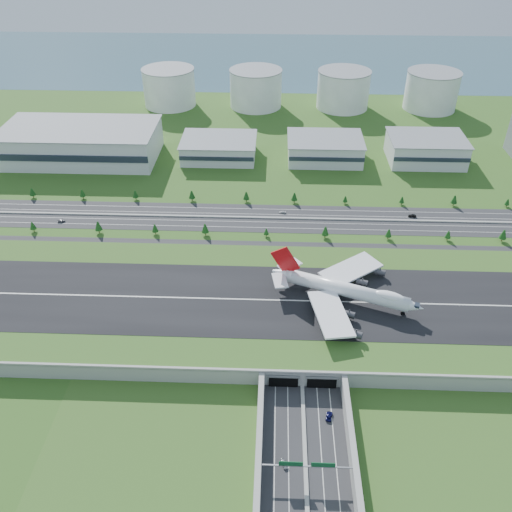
{
  "coord_description": "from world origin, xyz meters",
  "views": [
    {
      "loc": [
        -14.28,
        -215.47,
        187.45
      ],
      "look_at": [
        -24.06,
        35.0,
        11.14
      ],
      "focal_mm": 38.0,
      "sensor_mm": 36.0,
      "label": 1
    }
  ],
  "objects_px": {
    "fuel_tank_a": "(169,87)",
    "boeing_747": "(345,289)",
    "car_2": "(329,416)",
    "car_7": "(282,212)",
    "car_5": "(412,216)",
    "car_0": "(284,464)",
    "car_4": "(61,221)"
  },
  "relations": [
    {
      "from": "boeing_747",
      "to": "fuel_tank_a",
      "type": "bearing_deg",
      "value": 135.28
    },
    {
      "from": "car_4",
      "to": "car_5",
      "type": "distance_m",
      "value": 233.58
    },
    {
      "from": "car_0",
      "to": "car_7",
      "type": "relative_size",
      "value": 1.04
    },
    {
      "from": "fuel_tank_a",
      "to": "car_4",
      "type": "relative_size",
      "value": 10.09
    },
    {
      "from": "fuel_tank_a",
      "to": "car_7",
      "type": "height_order",
      "value": "fuel_tank_a"
    },
    {
      "from": "car_5",
      "to": "car_0",
      "type": "bearing_deg",
      "value": -17.61
    },
    {
      "from": "boeing_747",
      "to": "car_5",
      "type": "bearing_deg",
      "value": 80.96
    },
    {
      "from": "fuel_tank_a",
      "to": "car_2",
      "type": "height_order",
      "value": "fuel_tank_a"
    },
    {
      "from": "car_7",
      "to": "car_4",
      "type": "bearing_deg",
      "value": -74.24
    },
    {
      "from": "fuel_tank_a",
      "to": "car_0",
      "type": "bearing_deg",
      "value": -74.38
    },
    {
      "from": "car_2",
      "to": "car_7",
      "type": "distance_m",
      "value": 169.95
    },
    {
      "from": "car_5",
      "to": "car_7",
      "type": "relative_size",
      "value": 1.11
    },
    {
      "from": "car_0",
      "to": "car_7",
      "type": "height_order",
      "value": "car_0"
    },
    {
      "from": "car_5",
      "to": "car_7",
      "type": "bearing_deg",
      "value": -84.35
    },
    {
      "from": "car_2",
      "to": "car_7",
      "type": "xyz_separation_m",
      "value": [
        -19.58,
        168.82,
        -0.07
      ]
    },
    {
      "from": "fuel_tank_a",
      "to": "car_4",
      "type": "bearing_deg",
      "value": -98.78
    },
    {
      "from": "fuel_tank_a",
      "to": "car_5",
      "type": "xyz_separation_m",
      "value": [
        198.27,
        -209.64,
        -16.53
      ]
    },
    {
      "from": "car_0",
      "to": "car_2",
      "type": "distance_m",
      "value": 30.03
    },
    {
      "from": "boeing_747",
      "to": "car_2",
      "type": "distance_m",
      "value": 70.92
    },
    {
      "from": "fuel_tank_a",
      "to": "boeing_747",
      "type": "bearing_deg",
      "value": -65.18
    },
    {
      "from": "car_7",
      "to": "boeing_747",
      "type": "bearing_deg",
      "value": 26.34
    },
    {
      "from": "car_4",
      "to": "boeing_747",
      "type": "bearing_deg",
      "value": -128.66
    },
    {
      "from": "boeing_747",
      "to": "car_0",
      "type": "relative_size",
      "value": 15.87
    },
    {
      "from": "car_0",
      "to": "car_7",
      "type": "distance_m",
      "value": 192.09
    },
    {
      "from": "car_4",
      "to": "car_7",
      "type": "distance_m",
      "value": 147.03
    },
    {
      "from": "boeing_747",
      "to": "car_4",
      "type": "height_order",
      "value": "boeing_747"
    },
    {
      "from": "car_0",
      "to": "car_4",
      "type": "distance_m",
      "value": 228.13
    },
    {
      "from": "fuel_tank_a",
      "to": "car_4",
      "type": "height_order",
      "value": "fuel_tank_a"
    },
    {
      "from": "car_0",
      "to": "car_5",
      "type": "distance_m",
      "value": 209.02
    },
    {
      "from": "car_5",
      "to": "car_4",
      "type": "bearing_deg",
      "value": -79.37
    },
    {
      "from": "fuel_tank_a",
      "to": "car_0",
      "type": "xyz_separation_m",
      "value": [
        111.82,
        -399.95,
        -16.56
      ]
    },
    {
      "from": "boeing_747",
      "to": "car_5",
      "type": "relative_size",
      "value": 14.78
    }
  ]
}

